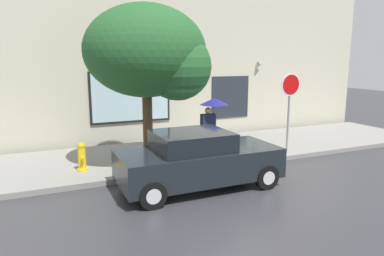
{
  "coord_description": "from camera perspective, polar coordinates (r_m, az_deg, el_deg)",
  "views": [
    {
      "loc": [
        -4.62,
        -8.03,
        3.27
      ],
      "look_at": [
        -0.28,
        1.8,
        1.2
      ],
      "focal_mm": 32.9,
      "sensor_mm": 36.0,
      "label": 1
    }
  ],
  "objects": [
    {
      "name": "pedestrian_with_umbrella",
      "position": [
        11.56,
        3.25,
        2.82
      ],
      "size": [
        0.94,
        0.94,
        1.91
      ],
      "color": "black",
      "rests_on": "sidewalk"
    },
    {
      "name": "sidewalk",
      "position": [
        12.38,
        -1.08,
        -4.06
      ],
      "size": [
        20.0,
        4.0,
        0.15
      ],
      "primitive_type": "cube",
      "color": "gray",
      "rests_on": "ground"
    },
    {
      "name": "street_tree",
      "position": [
        10.36,
        -6.43,
        11.75
      ],
      "size": [
        3.55,
        3.02,
        4.72
      ],
      "color": "#4C3823",
      "rests_on": "sidewalk"
    },
    {
      "name": "ground_plane",
      "position": [
        9.83,
        5.79,
        -8.6
      ],
      "size": [
        60.0,
        60.0,
        0.0
      ],
      "primitive_type": "plane",
      "color": "#333338"
    },
    {
      "name": "stop_sign",
      "position": [
        12.21,
        15.58,
        4.85
      ],
      "size": [
        0.76,
        0.1,
        2.71
      ],
      "color": "gray",
      "rests_on": "sidewalk"
    },
    {
      "name": "fire_hydrant",
      "position": [
        10.58,
        -17.43,
        -4.48
      ],
      "size": [
        0.3,
        0.44,
        0.82
      ],
      "color": "yellow",
      "rests_on": "sidewalk"
    },
    {
      "name": "building_facade",
      "position": [
        14.29,
        -5.11,
        11.71
      ],
      "size": [
        20.0,
        0.67,
        7.0
      ],
      "color": "beige",
      "rests_on": "ground"
    },
    {
      "name": "parked_car",
      "position": [
        9.13,
        0.94,
        -5.22
      ],
      "size": [
        4.17,
        1.88,
        1.5
      ],
      "color": "black",
      "rests_on": "ground"
    }
  ]
}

